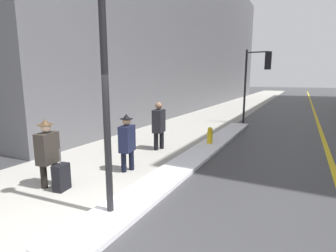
% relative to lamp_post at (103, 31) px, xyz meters
% --- Properties ---
extents(ground_plane, '(160.00, 160.00, 0.00)m').
position_rel_lamp_post_xyz_m(ground_plane, '(-0.16, -0.61, -3.17)').
color(ground_plane, '#38383A').
extents(sidewalk_slab, '(4.00, 80.00, 0.01)m').
position_rel_lamp_post_xyz_m(sidewalk_slab, '(-2.16, 14.39, -3.17)').
color(sidewalk_slab, '#9E9B93').
rests_on(sidewalk_slab, ground).
extents(road_centre_stripe, '(0.16, 80.00, 0.00)m').
position_rel_lamp_post_xyz_m(road_centre_stripe, '(3.84, 14.39, -3.17)').
color(road_centre_stripe, gold).
rests_on(road_centre_stripe, ground).
extents(snow_bank_curb, '(0.87, 11.92, 0.10)m').
position_rel_lamp_post_xyz_m(snow_bank_curb, '(0.10, 4.56, -3.12)').
color(snow_bank_curb, white).
rests_on(snow_bank_curb, ground).
extents(building_facade_left, '(6.00, 36.00, 12.53)m').
position_rel_lamp_post_xyz_m(building_facade_left, '(-7.16, 19.39, 3.09)').
color(building_facade_left, slate).
rests_on(building_facade_left, ground).
extents(lamp_post, '(0.28, 0.28, 5.35)m').
position_rel_lamp_post_xyz_m(lamp_post, '(0.00, 0.00, 0.00)').
color(lamp_post, black).
rests_on(lamp_post, ground).
extents(traffic_light_near, '(1.31, 0.32, 3.95)m').
position_rel_lamp_post_xyz_m(traffic_light_near, '(0.79, 11.28, -0.32)').
color(traffic_light_near, black).
rests_on(traffic_light_near, ground).
extents(pedestrian_in_fedora, '(0.36, 0.52, 1.57)m').
position_rel_lamp_post_xyz_m(pedestrian_in_fedora, '(-2.05, 0.39, -2.31)').
color(pedestrian_in_fedora, black).
rests_on(pedestrian_in_fedora, ground).
extents(pedestrian_nearside, '(0.35, 0.51, 1.54)m').
position_rel_lamp_post_xyz_m(pedestrian_nearside, '(-1.08, 2.03, -2.33)').
color(pedestrian_nearside, black).
rests_on(pedestrian_nearside, ground).
extents(pedestrian_trailing, '(0.40, 0.58, 1.65)m').
position_rel_lamp_post_xyz_m(pedestrian_trailing, '(-1.39, 4.31, -2.25)').
color(pedestrian_trailing, black).
rests_on(pedestrian_trailing, ground).
extents(rolling_suitcase, '(0.28, 0.39, 0.95)m').
position_rel_lamp_post_xyz_m(rolling_suitcase, '(-1.65, 0.37, -2.87)').
color(rolling_suitcase, black).
rests_on(rolling_suitcase, ground).
extents(fire_hydrant, '(0.20, 0.20, 0.70)m').
position_rel_lamp_post_xyz_m(fire_hydrant, '(0.03, 5.61, -2.83)').
color(fire_hydrant, gold).
rests_on(fire_hydrant, ground).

